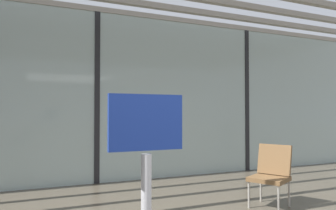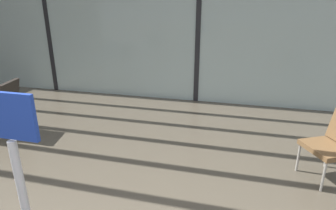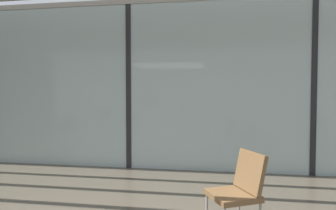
{
  "view_description": "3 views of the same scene",
  "coord_description": "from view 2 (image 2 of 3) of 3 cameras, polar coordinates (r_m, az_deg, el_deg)",
  "views": [
    {
      "loc": [
        -1.19,
        -0.96,
        1.33
      ],
      "look_at": [
        1.32,
        4.8,
        1.49
      ],
      "focal_mm": 34.17,
      "sensor_mm": 36.0,
      "label": 1
    },
    {
      "loc": [
        0.85,
        -0.59,
        1.94
      ],
      "look_at": [
        -0.1,
        3.11,
        0.59
      ],
      "focal_mm": 29.68,
      "sensor_mm": 36.0,
      "label": 2
    },
    {
      "loc": [
        1.78,
        -0.7,
        1.53
      ],
      "look_at": [
        0.66,
        6.0,
        1.25
      ],
      "focal_mm": 32.28,
      "sensor_mm": 36.0,
      "label": 3
    }
  ],
  "objects": [
    {
      "name": "window_mullion_0",
      "position": [
        7.25,
        -23.39,
        15.59
      ],
      "size": [
        0.1,
        0.12,
        3.28
      ],
      "primitive_type": "cube",
      "color": "black",
      "rests_on": "ground"
    },
    {
      "name": "glass_curtain_wall",
      "position": [
        5.86,
        6.31,
        16.43
      ],
      "size": [
        14.0,
        0.08,
        3.28
      ],
      "primitive_type": "cube",
      "color": "#A3B7B2",
      "rests_on": "ground"
    },
    {
      "name": "lounge_chair_0",
      "position": [
        5.09,
        -30.75,
        0.12
      ],
      "size": [
        0.62,
        0.58,
        0.87
      ],
      "rotation": [
        0.0,
        0.0,
        4.93
      ],
      "color": "#28231E",
      "rests_on": "ground"
    },
    {
      "name": "parked_airplane",
      "position": [
        12.2,
        9.56,
        19.05
      ],
      "size": [
        14.43,
        3.81,
        3.81
      ],
      "color": "#B2BCD6",
      "rests_on": "ground"
    },
    {
      "name": "info_sign",
      "position": [
        2.33,
        -27.71,
        -15.86
      ],
      "size": [
        0.44,
        0.32,
        1.44
      ],
      "color": "#333333",
      "rests_on": "ground"
    },
    {
      "name": "window_mullion_1",
      "position": [
        5.86,
        6.31,
        16.43
      ],
      "size": [
        0.1,
        0.12,
        3.28
      ],
      "primitive_type": "cube",
      "color": "black",
      "rests_on": "ground"
    }
  ]
}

